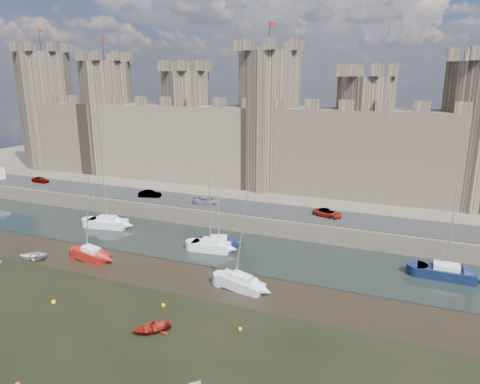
% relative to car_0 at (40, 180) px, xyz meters
% --- Properties ---
extents(ground, '(160.00, 160.00, 0.00)m').
position_rel_car_0_xyz_m(ground, '(37.69, -34.47, -3.09)').
color(ground, black).
rests_on(ground, ground).
extents(water_channel, '(160.00, 12.00, 0.08)m').
position_rel_car_0_xyz_m(water_channel, '(37.69, -10.47, -3.05)').
color(water_channel, black).
rests_on(water_channel, ground).
extents(quay, '(160.00, 60.00, 2.50)m').
position_rel_car_0_xyz_m(quay, '(37.69, 25.53, -1.84)').
color(quay, '#4C443A').
rests_on(quay, ground).
extents(road, '(160.00, 7.00, 0.10)m').
position_rel_car_0_xyz_m(road, '(37.69, -0.47, -0.54)').
color(road, black).
rests_on(road, quay).
extents(castle, '(108.50, 11.00, 29.00)m').
position_rel_car_0_xyz_m(castle, '(37.06, 13.53, 8.58)').
color(castle, '#42382B').
rests_on(castle, quay).
extents(car_0, '(3.56, 1.61, 1.19)m').
position_rel_car_0_xyz_m(car_0, '(0.00, 0.00, 0.00)').
color(car_0, gray).
rests_on(car_0, quay).
extents(car_1, '(3.86, 2.17, 1.20)m').
position_rel_car_0_xyz_m(car_1, '(24.57, -0.99, 0.01)').
color(car_1, gray).
rests_on(car_1, quay).
extents(car_2, '(4.17, 2.38, 1.14)m').
position_rel_car_0_xyz_m(car_2, '(34.93, -1.06, -0.02)').
color(car_2, gray).
rests_on(car_2, quay).
extents(car_3, '(4.47, 3.02, 1.14)m').
position_rel_car_0_xyz_m(car_3, '(53.25, -0.30, -0.02)').
color(car_3, gray).
rests_on(car_3, quay).
extents(sailboat_0, '(5.97, 3.11, 10.62)m').
position_rel_car_0_xyz_m(sailboat_0, '(22.99, -9.84, -2.27)').
color(sailboat_0, silver).
rests_on(sailboat_0, ground).
extents(sailboat_1, '(5.07, 3.47, 9.47)m').
position_rel_car_0_xyz_m(sailboat_1, '(41.34, -10.62, -2.33)').
color(sailboat_1, black).
rests_on(sailboat_1, ground).
extents(sailboat_2, '(4.98, 2.41, 10.35)m').
position_rel_car_0_xyz_m(sailboat_2, '(40.95, -12.21, -2.27)').
color(sailboat_2, silver).
rests_on(sailboat_2, ground).
extents(sailboat_3, '(5.87, 2.38, 10.21)m').
position_rel_car_0_xyz_m(sailboat_3, '(67.99, -9.44, -2.30)').
color(sailboat_3, '#0E1732').
rests_on(sailboat_3, ground).
extents(sailboat_4, '(4.56, 1.86, 10.56)m').
position_rel_car_0_xyz_m(sailboat_4, '(28.88, -20.04, -2.32)').
color(sailboat_4, maroon).
rests_on(sailboat_4, ground).
extents(sailboat_5, '(4.98, 2.46, 10.33)m').
position_rel_car_0_xyz_m(sailboat_5, '(48.26, -20.07, -2.35)').
color(sailboat_5, silver).
rests_on(sailboat_5, ground).
extents(dinghy_4, '(4.02, 4.03, 0.69)m').
position_rel_car_0_xyz_m(dinghy_4, '(43.99, -30.15, -2.75)').
color(dinghy_4, maroon).
rests_on(dinghy_4, ground).
extents(dinghy_6, '(3.91, 3.07, 0.74)m').
position_rel_car_0_xyz_m(dinghy_6, '(21.96, -22.47, -2.73)').
color(dinghy_6, silver).
rests_on(dinghy_6, ground).
extents(buoy_0, '(0.48, 0.48, 0.48)m').
position_rel_car_0_xyz_m(buoy_0, '(32.64, -29.79, -2.85)').
color(buoy_0, orange).
rests_on(buoy_0, ground).
extents(buoy_1, '(0.42, 0.42, 0.42)m').
position_rel_car_0_xyz_m(buoy_1, '(42.76, -26.27, -2.88)').
color(buoy_1, orange).
rests_on(buoy_1, ground).
extents(buoy_3, '(0.42, 0.42, 0.42)m').
position_rel_car_0_xyz_m(buoy_3, '(51.05, -27.23, -2.88)').
color(buoy_3, orange).
rests_on(buoy_3, ground).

